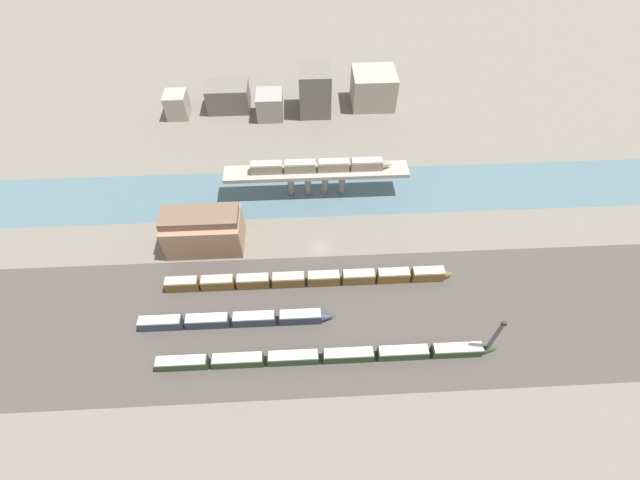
{
  "coord_description": "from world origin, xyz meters",
  "views": [
    {
      "loc": [
        -3.95,
        -79.83,
        102.8
      ],
      "look_at": [
        0.0,
        0.25,
        3.96
      ],
      "focal_mm": 24.0,
      "sensor_mm": 36.0,
      "label": 1
    }
  ],
  "objects": [
    {
      "name": "river_water",
      "position": [
        0.0,
        24.51,
        0.0
      ],
      "size": [
        320.0,
        22.7,
        0.01
      ],
      "primitive_type": "cube",
      "color": "#47606B",
      "rests_on": "ground"
    },
    {
      "name": "city_block_right",
      "position": [
        1.47,
        72.46,
        8.98
      ],
      "size": [
        12.36,
        14.24,
        17.95
      ],
      "primitive_type": "cube",
      "color": "#605B56",
      "rests_on": "ground"
    },
    {
      "name": "city_block_far_right",
      "position": [
        25.43,
        76.27,
        6.87
      ],
      "size": [
        17.16,
        15.57,
        13.75
      ],
      "primitive_type": "cube",
      "color": "gray",
      "rests_on": "ground"
    },
    {
      "name": "train_yard_far",
      "position": [
        -3.55,
        -12.25,
        2.04
      ],
      "size": [
        81.83,
        3.01,
        4.14
      ],
      "color": "brown",
      "rests_on": "ground"
    },
    {
      "name": "city_block_left",
      "position": [
        -33.46,
        75.64,
        5.2
      ],
      "size": [
        16.66,
        11.38,
        10.39
      ],
      "primitive_type": "cube",
      "color": "#605B56",
      "rests_on": "ground"
    },
    {
      "name": "city_block_far_left",
      "position": [
        -53.43,
        71.43,
        4.9
      ],
      "size": [
        8.37,
        8.86,
        9.81
      ],
      "primitive_type": "cube",
      "color": "gray",
      "rests_on": "ground"
    },
    {
      "name": "signal_tower",
      "position": [
        40.27,
        -35.46,
        7.7
      ],
      "size": [
        1.0,
        0.99,
        15.72
      ],
      "color": "#4C4C51",
      "rests_on": "ground"
    },
    {
      "name": "warehouse_building",
      "position": [
        -34.36,
        3.41,
        6.56
      ],
      "size": [
        22.58,
        11.62,
        13.8
      ],
      "color": "#937056",
      "rests_on": "ground"
    },
    {
      "name": "city_block_center",
      "position": [
        -16.54,
        69.4,
        4.99
      ],
      "size": [
        10.21,
        10.76,
        9.97
      ],
      "primitive_type": "cube",
      "color": "gray",
      "rests_on": "ground"
    },
    {
      "name": "railbed_yard",
      "position": [
        0.0,
        -24.0,
        0.0
      ],
      "size": [
        280.0,
        42.0,
        0.01
      ],
      "primitive_type": "cube",
      "color": "#423D38",
      "rests_on": "ground"
    },
    {
      "name": "bridge",
      "position": [
        0.0,
        24.51,
        8.21
      ],
      "size": [
        59.72,
        7.12,
        9.9
      ],
      "color": "gray",
      "rests_on": "ground"
    },
    {
      "name": "train_on_bridge",
      "position": [
        1.44,
        24.51,
        11.69
      ],
      "size": [
        45.73,
        3.1,
        3.66
      ],
      "color": "gray",
      "rests_on": "bridge"
    },
    {
      "name": "ground_plane",
      "position": [
        0.0,
        0.0,
        0.0
      ],
      "size": [
        400.0,
        400.0,
        0.0
      ],
      "primitive_type": "plane",
      "color": "#666056"
    },
    {
      "name": "train_yard_near",
      "position": [
        0.03,
        -35.36,
        1.73
      ],
      "size": [
        85.83,
        2.83,
        3.53
      ],
      "color": "#23381E",
      "rests_on": "ground"
    },
    {
      "name": "train_yard_mid",
      "position": [
        -23.46,
        -24.1,
        1.88
      ],
      "size": [
        51.86,
        2.89,
        3.85
      ],
      "color": "#2D384C",
      "rests_on": "ground"
    }
  ]
}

